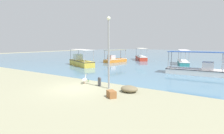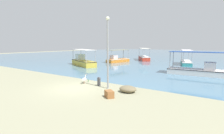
# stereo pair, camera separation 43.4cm
# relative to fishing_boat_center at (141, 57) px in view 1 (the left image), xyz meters

# --- Properties ---
(ground) EXTENTS (120.00, 120.00, 0.00)m
(ground) POSITION_rel_fishing_boat_center_xyz_m (5.43, -24.75, -0.56)
(ground) COLOR gray
(harbor_water) EXTENTS (110.00, 90.00, 0.00)m
(harbor_water) POSITION_rel_fishing_boat_center_xyz_m (5.43, 23.25, -0.56)
(harbor_water) COLOR teal
(harbor_water) RESTS_ON ground
(fishing_boat_center) EXTENTS (4.65, 5.91, 2.49)m
(fishing_boat_center) POSITION_rel_fishing_boat_center_xyz_m (0.00, 0.00, 0.00)
(fishing_boat_center) COLOR red
(fishing_boat_center) RESTS_ON harbor_water
(fishing_boat_far_right) EXTENTS (6.00, 2.47, 2.54)m
(fishing_boat_far_right) POSITION_rel_fishing_boat_center_xyz_m (12.26, -12.91, 0.01)
(fishing_boat_far_right) COLOR silver
(fishing_boat_far_right) RESTS_ON harbor_water
(fishing_boat_near_right) EXTENTS (6.38, 4.13, 2.53)m
(fishing_boat_near_right) POSITION_rel_fishing_boat_center_xyz_m (-3.98, -14.08, 0.11)
(fishing_boat_near_right) COLOR gold
(fishing_boat_near_right) RESTS_ON harbor_water
(fishing_boat_near_left) EXTENTS (3.01, 6.09, 2.39)m
(fishing_boat_near_left) POSITION_rel_fishing_boat_center_xyz_m (9.03, -3.26, -0.08)
(fishing_boat_near_left) COLOR teal
(fishing_boat_near_left) RESTS_ON harbor_water
(fishing_boat_outer) EXTENTS (2.55, 5.02, 2.30)m
(fishing_boat_outer) POSITION_rel_fishing_boat_center_xyz_m (-2.28, -6.76, -0.00)
(fishing_boat_outer) COLOR orange
(fishing_boat_outer) RESTS_ON harbor_water
(pelican) EXTENTS (0.34, 0.81, 0.80)m
(pelican) POSITION_rel_fishing_boat_center_xyz_m (4.97, -23.17, -0.18)
(pelican) COLOR #E0997A
(pelican) RESTS_ON ground
(lamp_post) EXTENTS (0.28, 0.28, 5.39)m
(lamp_post) POSITION_rel_fishing_boat_center_xyz_m (7.61, -23.36, 2.49)
(lamp_post) COLOR gray
(lamp_post) RESTS_ON ground
(mooring_bollard) EXTENTS (0.29, 0.29, 0.74)m
(mooring_bollard) POSITION_rel_fishing_boat_center_xyz_m (6.48, -23.06, -0.17)
(mooring_bollard) COLOR #47474C
(mooring_bollard) RESTS_ON ground
(net_pile) EXTENTS (1.26, 1.07, 0.46)m
(net_pile) POSITION_rel_fishing_boat_center_xyz_m (9.36, -23.36, -0.33)
(net_pile) COLOR #74674C
(net_pile) RESTS_ON ground
(cargo_crate) EXTENTS (0.81, 0.75, 0.45)m
(cargo_crate) POSITION_rel_fishing_boat_center_xyz_m (9.01, -25.14, -0.33)
(cargo_crate) COLOR #925B31
(cargo_crate) RESTS_ON ground
(glass_bottle) EXTENTS (0.07, 0.07, 0.27)m
(glass_bottle) POSITION_rel_fishing_boat_center_xyz_m (4.69, -22.38, -0.45)
(glass_bottle) COLOR #3F7F4C
(glass_bottle) RESTS_ON ground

